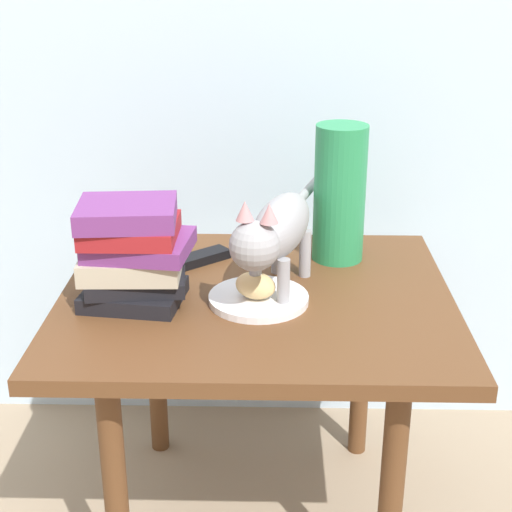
{
  "coord_description": "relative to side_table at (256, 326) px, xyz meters",
  "views": [
    {
      "loc": [
        0.03,
        -1.35,
        1.18
      ],
      "look_at": [
        0.0,
        0.0,
        0.63
      ],
      "focal_mm": 53.3,
      "sensor_mm": 36.0,
      "label": 1
    }
  ],
  "objects": [
    {
      "name": "green_vase",
      "position": [
        0.17,
        0.19,
        0.22
      ],
      "size": [
        0.11,
        0.11,
        0.29
      ],
      "primitive_type": "cylinder",
      "color": "#288C51",
      "rests_on": "side_table"
    },
    {
      "name": "plate",
      "position": [
        0.01,
        -0.04,
        0.08
      ],
      "size": [
        0.19,
        0.19,
        0.01
      ],
      "primitive_type": "cylinder",
      "color": "white",
      "rests_on": "side_table"
    },
    {
      "name": "bread_roll",
      "position": [
        -0.0,
        -0.05,
        0.11
      ],
      "size": [
        0.1,
        0.09,
        0.05
      ],
      "primitive_type": "ellipsoid",
      "rotation": [
        0.0,
        0.0,
        2.65
      ],
      "color": "#E0BC7A",
      "rests_on": "plate"
    },
    {
      "name": "tv_remote",
      "position": [
        -0.13,
        0.15,
        0.08
      ],
      "size": [
        0.14,
        0.13,
        0.02
      ],
      "primitive_type": "cube",
      "rotation": [
        0.0,
        0.0,
        0.7
      ],
      "color": "black",
      "rests_on": "side_table"
    },
    {
      "name": "side_table",
      "position": [
        0.0,
        0.0,
        0.0
      ],
      "size": [
        0.77,
        0.66,
        0.55
      ],
      "color": "brown",
      "rests_on": "ground"
    },
    {
      "name": "book_stack",
      "position": [
        -0.23,
        -0.04,
        0.17
      ],
      "size": [
        0.22,
        0.18,
        0.2
      ],
      "color": "black",
      "rests_on": "side_table"
    },
    {
      "name": "cat",
      "position": [
        0.04,
        -0.0,
        0.2
      ],
      "size": [
        0.18,
        0.46,
        0.23
      ],
      "color": "#99999E",
      "rests_on": "side_table"
    }
  ]
}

